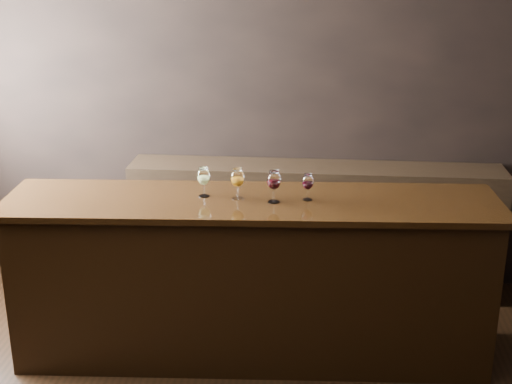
# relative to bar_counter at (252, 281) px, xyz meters

# --- Properties ---
(room_shell) EXTENTS (5.02, 4.52, 2.81)m
(room_shell) POSITION_rel_bar_counter_xyz_m (-0.38, -0.91, 1.28)
(room_shell) COLOR black
(room_shell) RESTS_ON ground
(bar_counter) EXTENTS (3.07, 0.83, 1.06)m
(bar_counter) POSITION_rel_bar_counter_xyz_m (0.00, 0.00, 0.00)
(bar_counter) COLOR black
(bar_counter) RESTS_ON ground
(bar_top) EXTENTS (3.18, 0.91, 0.04)m
(bar_top) POSITION_rel_bar_counter_xyz_m (0.00, 0.00, 0.55)
(bar_top) COLOR black
(bar_top) RESTS_ON bar_counter
(back_bar_shelf) EXTENTS (2.86, 0.40, 1.03)m
(back_bar_shelf) POSITION_rel_bar_counter_xyz_m (0.39, 1.01, -0.02)
(back_bar_shelf) COLOR black
(back_bar_shelf) RESTS_ON ground
(glass_white) EXTENTS (0.08, 0.08, 0.19)m
(glass_white) POSITION_rel_bar_counter_xyz_m (-0.31, 0.03, 0.70)
(glass_white) COLOR white
(glass_white) RESTS_ON bar_top
(glass_amber) EXTENTS (0.09, 0.09, 0.20)m
(glass_amber) POSITION_rel_bar_counter_xyz_m (-0.09, 0.01, 0.71)
(glass_amber) COLOR white
(glass_amber) RESTS_ON bar_top
(glass_red_a) EXTENTS (0.09, 0.09, 0.21)m
(glass_red_a) POSITION_rel_bar_counter_xyz_m (0.14, -0.04, 0.71)
(glass_red_a) COLOR white
(glass_red_a) RESTS_ON bar_top
(glass_red_b) EXTENTS (0.07, 0.07, 0.17)m
(glass_red_b) POSITION_rel_bar_counter_xyz_m (0.35, 0.03, 0.69)
(glass_red_b) COLOR white
(glass_red_b) RESTS_ON bar_top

